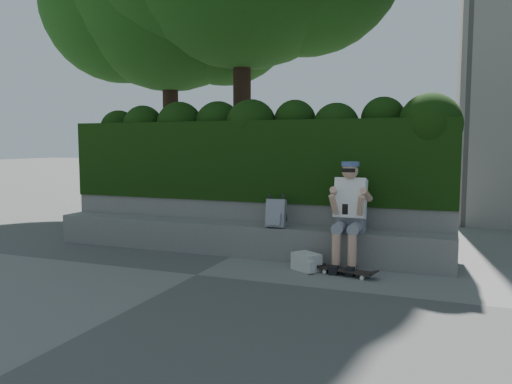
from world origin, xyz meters
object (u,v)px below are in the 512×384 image
at_px(skateboard, 346,270).
at_px(backpack_plaid, 276,213).
at_px(person, 349,210).
at_px(backpack_ground, 306,262).

bearing_deg(skateboard, backpack_plaid, 168.35).
bearing_deg(person, backpack_ground, -142.75).
bearing_deg(skateboard, backpack_ground, -174.35).
xyz_separation_m(skateboard, backpack_plaid, (-1.08, 0.51, 0.58)).
distance_m(backpack_plaid, backpack_ground, 0.89).
distance_m(person, skateboard, 0.81).
height_order(skateboard, backpack_plaid, backpack_plaid).
bearing_deg(backpack_ground, skateboard, 25.96).
height_order(person, backpack_ground, person).
relative_size(person, backpack_plaid, 3.54).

